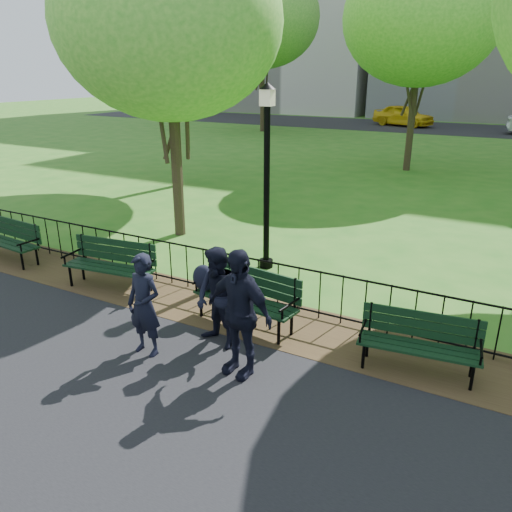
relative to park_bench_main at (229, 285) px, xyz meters
The scene contains 16 objects.
ground 1.42m from the park_bench_main, 74.40° to the right, with size 120.00×120.00×0.00m, color #2A6A1C.
dirt_strip 0.78m from the park_bench_main, 40.04° to the left, with size 60.00×1.60×0.01m, color #382917.
far_street 33.79m from the park_bench_main, 89.42° to the left, with size 70.00×9.00×0.01m, color black.
iron_fence 0.87m from the park_bench_main, 66.63° to the left, with size 24.06×0.06×1.00m.
park_bench_main is the anchor object (origin of this frame).
park_bench_left_a 2.76m from the park_bench_main, behind, with size 1.91×0.80×1.05m.
park_bench_left_b 5.86m from the park_bench_main, behind, with size 1.81×0.68×1.01m.
park_bench_right_a 3.18m from the park_bench_main, ahead, with size 1.72×0.72×0.95m.
lamppost 2.97m from the park_bench_main, 103.52° to the left, with size 0.35×0.35×3.86m.
tree_near_w 6.79m from the park_bench_main, 136.34° to the left, with size 5.31×5.31×7.40m.
tree_far_c 16.48m from the park_bench_main, 91.94° to the left, with size 6.24×6.24×8.70m.
tree_far_w 29.44m from the park_bench_main, 116.87° to the left, with size 7.60×7.60×10.59m.
person_left 1.61m from the park_bench_main, 109.77° to the right, with size 0.58×0.38×1.59m, color black.
person_mid 0.87m from the park_bench_main, 69.18° to the right, with size 0.78×0.41×1.61m, color black.
person_right 1.63m from the park_bench_main, 53.44° to the right, with size 1.10×0.45×1.87m, color black.
taxi 34.26m from the park_bench_main, 98.43° to the left, with size 1.90×4.71×1.60m, color gold.
Camera 1 is at (3.77, -5.36, 4.08)m, focal length 35.00 mm.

